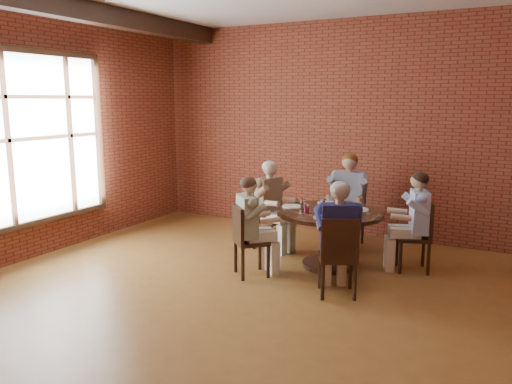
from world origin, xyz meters
The scene contains 29 objects.
floor centered at (0.00, 0.00, 0.00)m, with size 7.00×7.00×0.00m, color olive.
wall_back centered at (0.00, 3.50, 1.70)m, with size 7.00×7.00×0.00m, color brown.
wall_left centered at (-3.25, 0.00, 1.70)m, with size 7.00×7.00×0.00m, color brown.
ceiling_beam centered at (-2.45, 0.00, 3.27)m, with size 0.22×6.90×0.26m, color black.
window centered at (-3.18, 0.40, 1.65)m, with size 0.10×2.16×2.36m.
dining_table centered at (0.51, 1.77, 0.53)m, with size 1.37×1.37×0.75m.
chair_a centered at (1.58, 2.16, 0.49)m, with size 0.51×0.51×0.91m.
diner_a centered at (1.50, 2.13, 0.64)m, with size 0.49×0.61×1.27m, color #4865BB, non-canonical shape.
chair_b centered at (0.41, 2.89, 0.52)m, with size 0.49×0.49×0.97m.
diner_b centered at (0.42, 2.80, 0.69)m, with size 0.56×0.69×1.38m, color #828DA6, non-canonical shape.
chair_c centered at (-0.57, 2.13, 0.50)m, with size 0.52×0.52×0.92m.
diner_c centered at (-0.50, 2.10, 0.65)m, with size 0.51×0.62×1.30m, color brown, non-canonical shape.
chair_d centered at (-0.28, 0.95, 0.49)m, with size 0.54×0.54×0.89m.
diner_d centered at (-0.23, 1.00, 0.62)m, with size 0.48×0.59×1.25m, color gray, non-canonical shape.
chair_e centered at (0.95, 0.83, 0.50)m, with size 0.54×0.54×0.92m.
diner_e centered at (0.92, 0.90, 0.65)m, with size 0.51×0.62×1.30m, color #1B1D4C, non-canonical shape.
plate_a centered at (0.82, 1.99, 0.76)m, with size 0.26×0.26×0.01m, color white.
plate_b centered at (0.31, 2.19, 0.76)m, with size 0.26×0.26×0.01m, color white.
plate_c centered at (-0.02, 1.76, 0.76)m, with size 0.26×0.26×0.01m, color white.
plate_d centered at (0.58, 1.35, 0.76)m, with size 0.26×0.26×0.01m, color white.
glass_a centered at (0.75, 1.80, 0.82)m, with size 0.07×0.07×0.14m, color white.
glass_b centered at (0.57, 1.92, 0.82)m, with size 0.07×0.07×0.14m, color white.
glass_c centered at (0.40, 2.12, 0.82)m, with size 0.07×0.07×0.14m, color white.
glass_d centered at (0.39, 1.80, 0.82)m, with size 0.07×0.07×0.14m, color white.
glass_e centered at (0.17, 1.67, 0.82)m, with size 0.07×0.07×0.14m, color white.
glass_f centered at (0.29, 1.50, 0.82)m, with size 0.07×0.07×0.14m, color white.
glass_g centered at (0.57, 1.51, 0.82)m, with size 0.07×0.07×0.14m, color white.
glass_h centered at (0.81, 1.54, 0.82)m, with size 0.07×0.07×0.14m, color white.
smartphone centered at (0.83, 1.39, 0.75)m, with size 0.07×0.15×0.01m, color black.
Camera 1 is at (2.62, -4.23, 2.17)m, focal length 35.00 mm.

